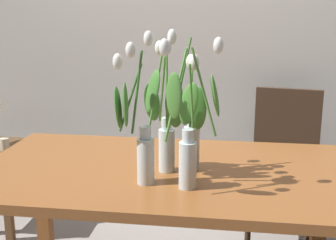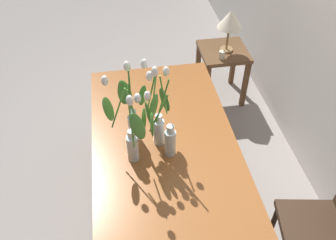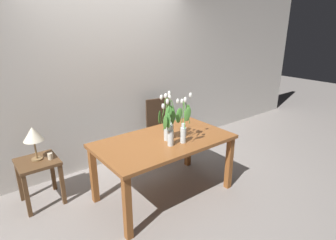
{
  "view_description": "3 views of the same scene",
  "coord_description": "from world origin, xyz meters",
  "px_view_note": "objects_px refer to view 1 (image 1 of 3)",
  "views": [
    {
      "loc": [
        0.27,
        -1.79,
        1.4
      ],
      "look_at": [
        0.01,
        0.03,
        0.94
      ],
      "focal_mm": 47.84,
      "sensor_mm": 36.0,
      "label": 1
    },
    {
      "loc": [
        1.52,
        -0.22,
        2.36
      ],
      "look_at": [
        -0.02,
        0.03,
        0.89
      ],
      "focal_mm": 37.98,
      "sensor_mm": 36.0,
      "label": 2
    },
    {
      "loc": [
        -1.8,
        -2.38,
        2.02
      ],
      "look_at": [
        0.05,
        -0.01,
        0.97
      ],
      "focal_mm": 29.52,
      "sensor_mm": 36.0,
      "label": 3
    }
  ],
  "objects_px": {
    "dining_table": "(164,188)",
    "pillar_candle": "(5,144)",
    "tulip_vase_1": "(138,139)",
    "dining_chair": "(284,157)",
    "tulip_vase_0": "(164,123)",
    "tulip_vase_3": "(190,129)",
    "tulip_vase_2": "(190,133)"
  },
  "relations": [
    {
      "from": "tulip_vase_2",
      "to": "tulip_vase_0",
      "type": "bearing_deg",
      "value": 127.69
    },
    {
      "from": "tulip_vase_1",
      "to": "pillar_candle",
      "type": "xyz_separation_m",
      "value": [
        -1.04,
        0.89,
        -0.33
      ]
    },
    {
      "from": "tulip_vase_1",
      "to": "dining_chair",
      "type": "distance_m",
      "value": 1.33
    },
    {
      "from": "tulip_vase_2",
      "to": "dining_chair",
      "type": "distance_m",
      "value": 1.27
    },
    {
      "from": "dining_table",
      "to": "tulip_vase_1",
      "type": "xyz_separation_m",
      "value": [
        -0.07,
        -0.19,
        0.27
      ]
    },
    {
      "from": "tulip_vase_0",
      "to": "tulip_vase_3",
      "type": "relative_size",
      "value": 0.99
    },
    {
      "from": "tulip_vase_0",
      "to": "tulip_vase_3",
      "type": "height_order",
      "value": "tulip_vase_3"
    },
    {
      "from": "dining_table",
      "to": "tulip_vase_2",
      "type": "bearing_deg",
      "value": -58.31
    },
    {
      "from": "tulip_vase_0",
      "to": "dining_chair",
      "type": "distance_m",
      "value": 1.19
    },
    {
      "from": "dining_table",
      "to": "pillar_candle",
      "type": "relative_size",
      "value": 21.33
    },
    {
      "from": "dining_table",
      "to": "tulip_vase_2",
      "type": "height_order",
      "value": "tulip_vase_2"
    },
    {
      "from": "tulip_vase_3",
      "to": "dining_chair",
      "type": "xyz_separation_m",
      "value": [
        0.5,
        0.9,
        -0.4
      ]
    },
    {
      "from": "tulip_vase_2",
      "to": "dining_chair",
      "type": "xyz_separation_m",
      "value": [
        0.48,
        1.09,
        -0.43
      ]
    },
    {
      "from": "dining_table",
      "to": "pillar_candle",
      "type": "height_order",
      "value": "dining_table"
    },
    {
      "from": "tulip_vase_1",
      "to": "dining_table",
      "type": "bearing_deg",
      "value": 69.21
    },
    {
      "from": "tulip_vase_0",
      "to": "pillar_candle",
      "type": "height_order",
      "value": "tulip_vase_0"
    },
    {
      "from": "dining_table",
      "to": "tulip_vase_3",
      "type": "xyz_separation_m",
      "value": [
        0.11,
        -0.01,
        0.27
      ]
    },
    {
      "from": "tulip_vase_1",
      "to": "tulip_vase_3",
      "type": "relative_size",
      "value": 0.93
    },
    {
      "from": "tulip_vase_2",
      "to": "pillar_candle",
      "type": "xyz_separation_m",
      "value": [
        -1.24,
        0.91,
        -0.37
      ]
    },
    {
      "from": "dining_table",
      "to": "tulip_vase_1",
      "type": "distance_m",
      "value": 0.34
    },
    {
      "from": "tulip_vase_1",
      "to": "dining_chair",
      "type": "relative_size",
      "value": 0.59
    },
    {
      "from": "tulip_vase_1",
      "to": "tulip_vase_2",
      "type": "distance_m",
      "value": 0.2
    },
    {
      "from": "tulip_vase_1",
      "to": "pillar_candle",
      "type": "distance_m",
      "value": 1.41
    },
    {
      "from": "dining_table",
      "to": "tulip_vase_1",
      "type": "height_order",
      "value": "tulip_vase_1"
    },
    {
      "from": "tulip_vase_1",
      "to": "pillar_candle",
      "type": "bearing_deg",
      "value": 139.42
    },
    {
      "from": "tulip_vase_3",
      "to": "dining_chair",
      "type": "distance_m",
      "value": 1.1
    },
    {
      "from": "tulip_vase_2",
      "to": "tulip_vase_3",
      "type": "relative_size",
      "value": 0.97
    },
    {
      "from": "tulip_vase_0",
      "to": "tulip_vase_2",
      "type": "xyz_separation_m",
      "value": [
        0.12,
        -0.16,
        0.01
      ]
    },
    {
      "from": "tulip_vase_2",
      "to": "tulip_vase_3",
      "type": "height_order",
      "value": "tulip_vase_3"
    },
    {
      "from": "dining_table",
      "to": "tulip_vase_2",
      "type": "relative_size",
      "value": 2.82
    },
    {
      "from": "tulip_vase_0",
      "to": "tulip_vase_3",
      "type": "xyz_separation_m",
      "value": [
        0.1,
        0.03,
        -0.03
      ]
    },
    {
      "from": "tulip_vase_0",
      "to": "dining_chair",
      "type": "xyz_separation_m",
      "value": [
        0.61,
        0.93,
        -0.42
      ]
    }
  ]
}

